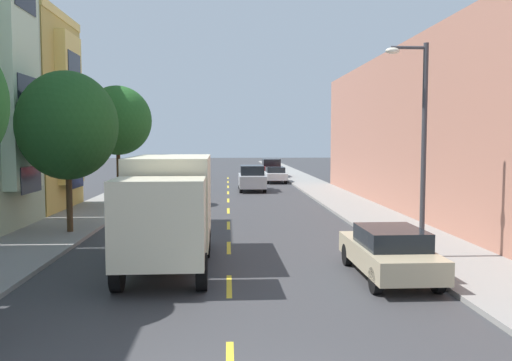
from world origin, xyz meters
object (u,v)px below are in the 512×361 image
parked_sedan_white (275,174)px  parked_sedan_champagne (389,251)px  delivery_box_truck (169,204)px  parked_suv_red (271,168)px  street_tree_third (118,121)px  street_tree_second (67,126)px  street_lamp (419,134)px  parked_wagon_forest (185,171)px  moving_silver_sedan (252,178)px  parked_pickup_navy (173,179)px

parked_sedan_white → parked_sedan_champagne: same height
delivery_box_truck → parked_sedan_champagne: bearing=-16.7°
delivery_box_truck → parked_suv_red: 38.51m
delivery_box_truck → parked_sedan_champagne: delivery_box_truck is taller
parked_sedan_champagne → street_tree_third: bearing=122.3°
street_tree_second → street_lamp: (12.35, -5.33, -0.39)m
parked_sedan_champagne → parked_wagon_forest: 39.72m
street_lamp → parked_wagon_forest: street_lamp is taller
parked_sedan_white → street_lamp: bearing=-86.9°
parked_sedan_white → moving_silver_sedan: size_ratio=0.94×
street_tree_third → parked_sedan_champagne: (10.83, -17.11, -4.22)m
parked_sedan_champagne → parked_sedan_white: bearing=90.3°
parked_sedan_champagne → moving_silver_sedan: 25.91m
parked_sedan_white → moving_silver_sedan: bearing=-107.5°
street_tree_third → parked_sedan_champagne: size_ratio=1.52×
street_tree_third → parked_suv_red: 25.50m
delivery_box_truck → parked_wagon_forest: 37.00m
moving_silver_sedan → parked_suv_red: bearing=79.5°
street_lamp → moving_silver_sedan: size_ratio=1.39×
street_tree_third → parked_sedan_white: (10.64, 16.43, -4.22)m
street_tree_third → moving_silver_sedan: bearing=46.6°
street_tree_second → parked_suv_red: bearing=71.6°
parked_sedan_white → street_tree_third: bearing=-122.9°
street_tree_third → street_lamp: size_ratio=1.02×
street_tree_second → parked_wagon_forest: street_tree_second is taller
delivery_box_truck → moving_silver_sedan: size_ratio=1.48×
parked_sedan_champagne → parked_suv_red: 39.86m
street_lamp → parked_sedan_champagne: street_lamp is taller
street_tree_third → street_lamp: bearing=-50.7°
street_tree_third → moving_silver_sedan: 12.58m
parked_sedan_champagne → parked_suv_red: bearing=90.0°
parked_wagon_forest → parked_pickup_navy: bearing=-90.0°
street_tree_third → parked_pickup_navy: size_ratio=1.29×
street_tree_second → parked_sedan_white: size_ratio=1.42×
parked_sedan_champagne → parked_wagon_forest: (-8.65, 38.77, 0.05)m
parked_wagon_forest → parked_suv_red: 8.70m
delivery_box_truck → parked_suv_red: delivery_box_truck is taller
parked_wagon_forest → street_tree_third: bearing=-95.8°
delivery_box_truck → moving_silver_sedan: bearing=81.4°
parked_sedan_champagne → parked_pickup_navy: parked_pickup_navy is taller
delivery_box_truck → parked_suv_red: bearing=80.7°
street_tree_second → parked_sedan_white: street_tree_second is taller
street_lamp → parked_pickup_navy: (-10.17, 25.11, -3.19)m
street_tree_third → parked_pickup_navy: 11.05m
street_tree_second → parked_suv_red: size_ratio=1.34×
street_lamp → parked_pickup_navy: street_lamp is taller
street_lamp → moving_silver_sedan: (-4.15, 23.76, -3.03)m
street_tree_third → parked_suv_red: (10.81, 22.75, -3.98)m
street_lamp → parked_sedan_white: bearing=93.1°
parked_sedan_champagne → parked_wagon_forest: bearing=102.6°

